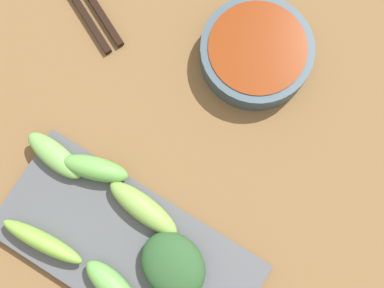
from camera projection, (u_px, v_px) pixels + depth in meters
name	position (u px, v px, depth m)	size (l,w,h in m)	color
tabletop	(179.00, 170.00, 0.64)	(2.10, 2.10, 0.02)	brown
sauce_bowl	(256.00, 52.00, 0.63)	(0.13, 0.13, 0.03)	#324551
serving_plate	(125.00, 246.00, 0.61)	(0.13, 0.28, 0.01)	#484B50
broccoli_stalk_0	(111.00, 285.00, 0.58)	(0.03, 0.07, 0.03)	#61A94B
broccoli_stalk_1	(143.00, 208.00, 0.59)	(0.03, 0.09, 0.02)	#78A347
broccoli_stalk_2	(55.00, 156.00, 0.61)	(0.03, 0.07, 0.02)	#6DA450
broccoli_stalk_3	(42.00, 242.00, 0.59)	(0.02, 0.09, 0.03)	#78AE3F
broccoli_stalk_4	(95.00, 168.00, 0.60)	(0.03, 0.07, 0.03)	#5FA047
broccoli_leafy_5	(173.00, 265.00, 0.58)	(0.06, 0.07, 0.03)	#284E27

